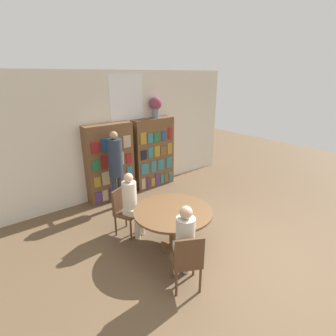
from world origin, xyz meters
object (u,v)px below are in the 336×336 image
Objects in this scene: reading_table at (173,215)px; chair_near_camera at (187,259)px; bookshelf_right at (153,153)px; chair_left_side at (124,209)px; bookshelf_left at (110,163)px; seated_reader_left at (132,201)px; librarian_standing at (115,162)px; seated_reader_right at (185,239)px; flower_vase at (156,105)px.

chair_near_camera is at bearing -118.43° from reading_table.
bookshelf_right is 2.38m from chair_left_side.
bookshelf_left reaches higher than seated_reader_left.
bookshelf_left is at bearing 77.59° from librarian_standing.
bookshelf_right is at bearing -161.06° from seated_reader_left.
librarian_standing reaches higher than seated_reader_right.
bookshelf_left reaches higher than librarian_standing.
chair_near_camera is at bearing -120.07° from flower_vase.
chair_near_camera is 0.73× the size of seated_reader_left.
chair_near_camera is 2.93m from librarian_standing.
bookshelf_left is 3.40m from chair_near_camera.
seated_reader_right is at bearing 90.00° from chair_near_camera.
chair_left_side is 0.27m from seated_reader_left.
bookshelf_right is 1.47× the size of seated_reader_right.
reading_table is 0.84m from seated_reader_right.
chair_left_side is at bearing -139.64° from bookshelf_right.
seated_reader_right is 0.71× the size of librarian_standing.
bookshelf_left is 1.27m from bookshelf_right.
reading_table is at bearing -91.82° from bookshelf_left.
bookshelf_right is 1.47× the size of seated_reader_left.
chair_left_side is (0.05, 1.81, 0.00)m from chair_near_camera.
chair_left_side is (-1.89, -1.53, -1.66)m from flower_vase.
reading_table is (-1.45, -2.44, -1.55)m from flower_vase.
bookshelf_left is at bearing 108.87° from chair_near_camera.
bookshelf_right is 2.41m from seated_reader_left.
seated_reader_right is at bearing -98.52° from bookshelf_left.
flower_vase reaches higher than chair_near_camera.
bookshelf_right is at bearing 60.99° from reading_table.
flower_vase is 3.24m from reading_table.
librarian_standing is (0.45, 2.83, 0.59)m from chair_near_camera.
bookshelf_right reaches higher than reading_table.
chair_near_camera is 1.81m from chair_left_side.
seated_reader_left is (0.08, -0.16, 0.20)m from chair_left_side.
flower_vase is at bearing 88.28° from seated_reader_right.
flower_vase is at bearing 18.87° from librarian_standing.
seated_reader_left is at bearing -135.49° from bookshelf_right.
flower_vase reaches higher than librarian_standing.
chair_left_side is 0.51× the size of librarian_standing.
bookshelf_right is 3.83m from chair_near_camera.
librarian_standing is at bearing 109.37° from chair_near_camera.
chair_near_camera is at bearing 60.16° from seated_reader_left.
bookshelf_left is at bearing 109.90° from seated_reader_right.
flower_vase reaches higher than chair_left_side.
bookshelf_right reaches higher than chair_left_side.
seated_reader_left reaches higher than reading_table.
librarian_standing is (0.33, 1.18, 0.38)m from seated_reader_left.
flower_vase is at bearing 2.95° from bookshelf_right.
seated_reader_right is (-0.04, -1.49, 0.00)m from seated_reader_left.
bookshelf_right is at bearing -177.05° from flower_vase.
librarian_standing reaches higher than reading_table.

